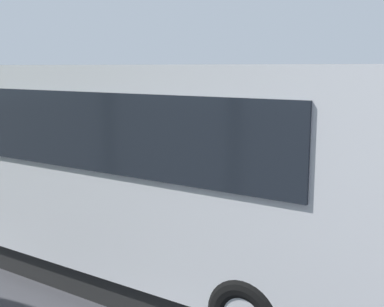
% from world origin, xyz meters
% --- Properties ---
extents(ground_plane, '(80.00, 80.00, 0.00)m').
position_xyz_m(ground_plane, '(0.00, 0.00, 0.00)').
color(ground_plane, '#38383D').
extents(tour_bus, '(10.22, 3.07, 3.25)m').
position_xyz_m(tour_bus, '(-0.46, 4.59, 1.64)').
color(tour_bus, silver).
rests_on(tour_bus, ground_plane).
extents(spectator_far_left, '(0.58, 0.34, 1.74)m').
position_xyz_m(spectator_far_left, '(-2.00, 1.64, 1.04)').
color(spectator_far_left, black).
rests_on(spectator_far_left, ground_plane).
extents(spectator_left, '(0.58, 0.35, 1.81)m').
position_xyz_m(spectator_left, '(-1.03, 1.63, 1.09)').
color(spectator_left, black).
rests_on(spectator_left, ground_plane).
extents(spectator_centre, '(0.57, 0.31, 1.70)m').
position_xyz_m(spectator_centre, '(0.04, 2.02, 1.01)').
color(spectator_centre, '#473823').
rests_on(spectator_centre, ground_plane).
extents(parked_motorcycle_silver, '(2.05, 0.58, 0.99)m').
position_xyz_m(parked_motorcycle_silver, '(0.35, 2.54, 0.48)').
color(parked_motorcycle_silver, black).
rests_on(parked_motorcycle_silver, ground_plane).
extents(stunt_motorcycle, '(1.98, 0.66, 1.76)m').
position_xyz_m(stunt_motorcycle, '(2.68, -2.19, 1.02)').
color(stunt_motorcycle, black).
rests_on(stunt_motorcycle, ground_plane).
extents(traffic_cone, '(0.34, 0.34, 0.63)m').
position_xyz_m(traffic_cone, '(1.29, -1.87, 0.30)').
color(traffic_cone, orange).
rests_on(traffic_cone, ground_plane).
extents(bay_line_b, '(0.16, 4.90, 0.01)m').
position_xyz_m(bay_line_b, '(-2.99, -1.60, 0.00)').
color(bay_line_b, white).
rests_on(bay_line_b, ground_plane).
extents(bay_line_c, '(0.15, 4.34, 0.01)m').
position_xyz_m(bay_line_c, '(-0.21, -1.60, 0.00)').
color(bay_line_c, white).
rests_on(bay_line_c, ground_plane).
extents(bay_line_d, '(0.15, 4.11, 0.01)m').
position_xyz_m(bay_line_d, '(2.57, -1.60, 0.00)').
color(bay_line_d, white).
rests_on(bay_line_d, ground_plane).
extents(bay_line_e, '(0.16, 4.73, 0.01)m').
position_xyz_m(bay_line_e, '(5.36, -1.60, 0.00)').
color(bay_line_e, white).
rests_on(bay_line_e, ground_plane).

